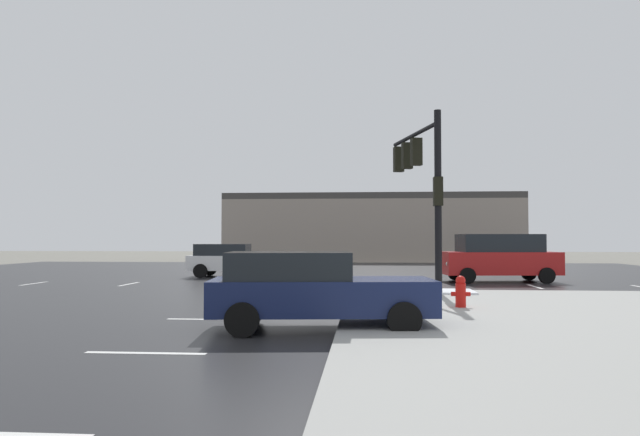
{
  "coord_description": "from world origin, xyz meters",
  "views": [
    {
      "loc": [
        3.57,
        -23.44,
        1.88
      ],
      "look_at": [
        1.4,
        4.38,
        2.83
      ],
      "focal_mm": 33.45,
      "sensor_mm": 36.0,
      "label": 1
    }
  ],
  "objects": [
    {
      "name": "ground_plane",
      "position": [
        0.0,
        0.0,
        0.0
      ],
      "size": [
        120.0,
        120.0,
        0.0
      ],
      "primitive_type": "plane",
      "color": "slate"
    },
    {
      "name": "road_asphalt",
      "position": [
        0.0,
        0.0,
        0.01
      ],
      "size": [
        44.0,
        44.0,
        0.02
      ],
      "primitive_type": "cube",
      "color": "#232326",
      "rests_on": "ground_plane"
    },
    {
      "name": "snow_strip_curbside",
      "position": [
        5.0,
        -4.0,
        0.17
      ],
      "size": [
        4.0,
        1.6,
        0.06
      ],
      "primitive_type": "cube",
      "color": "white",
      "rests_on": "sidewalk_corner"
    },
    {
      "name": "lane_markings",
      "position": [
        1.2,
        -1.38,
        0.02
      ],
      "size": [
        36.15,
        36.15,
        0.01
      ],
      "color": "silver",
      "rests_on": "road_asphalt"
    },
    {
      "name": "traffic_signal_mast",
      "position": [
        5.44,
        -3.22,
        4.1
      ],
      "size": [
        1.35,
        4.56,
        5.76
      ],
      "rotation": [
        0.0,
        0.0,
        1.82
      ],
      "color": "black",
      "rests_on": "sidewalk_corner"
    },
    {
      "name": "fire_hydrant",
      "position": [
        5.94,
        -8.12,
        0.54
      ],
      "size": [
        0.48,
        0.26,
        0.79
      ],
      "color": "red",
      "rests_on": "sidewalk_corner"
    },
    {
      "name": "strip_building_background",
      "position": [
        4.0,
        26.77,
        2.73
      ],
      "size": [
        23.67,
        8.0,
        5.46
      ],
      "color": "gray",
      "rests_on": "ground_plane"
    },
    {
      "name": "suv_red",
      "position": [
        9.2,
        2.42,
        1.09
      ],
      "size": [
        4.98,
        2.56,
        2.03
      ],
      "rotation": [
        0.0,
        0.0,
        3.24
      ],
      "color": "#B21919",
      "rests_on": "road_asphalt"
    },
    {
      "name": "sedan_navy",
      "position": [
        2.49,
        -11.32,
        0.85
      ],
      "size": [
        4.67,
        2.39,
        1.58
      ],
      "rotation": [
        0.0,
        0.0,
        0.1
      ],
      "color": "#141E47",
      "rests_on": "road_asphalt"
    },
    {
      "name": "sedan_white",
      "position": [
        -2.83,
        4.81,
        0.85
      ],
      "size": [
        4.57,
        2.1,
        1.58
      ],
      "rotation": [
        0.0,
        0.0,
        0.02
      ],
      "color": "white",
      "rests_on": "road_asphalt"
    }
  ]
}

